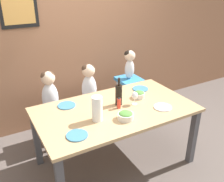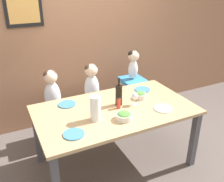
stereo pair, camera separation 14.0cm
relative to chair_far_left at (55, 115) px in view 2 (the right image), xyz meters
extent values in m
plane|color=#564C47|center=(0.52, -0.74, -0.40)|extent=(14.00, 14.00, 0.00)
cube|color=#9E6B4C|center=(0.52, 0.52, 0.95)|extent=(10.00, 0.06, 2.70)
cube|color=black|center=(-0.14, 0.47, 1.34)|extent=(0.45, 0.02, 0.51)
cube|color=gold|center=(-0.14, 0.46, 1.34)|extent=(0.37, 0.00, 0.42)
cube|color=tan|center=(0.52, -0.74, 0.33)|extent=(1.73, 0.99, 0.03)
cube|color=#4C4C51|center=(1.32, -1.18, -0.04)|extent=(0.07, 0.07, 0.71)
cube|color=#4C4C51|center=(-0.29, -0.31, -0.04)|extent=(0.07, 0.07, 0.71)
cube|color=#4C4C51|center=(1.32, -0.31, -0.04)|extent=(0.07, 0.07, 0.71)
cylinder|color=silver|center=(-0.14, -0.14, -0.19)|extent=(0.04, 0.04, 0.43)
cylinder|color=silver|center=(0.14, -0.14, -0.19)|extent=(0.04, 0.04, 0.43)
cylinder|color=silver|center=(-0.14, 0.14, -0.19)|extent=(0.04, 0.04, 0.43)
cylinder|color=silver|center=(0.14, 0.14, -0.19)|extent=(0.04, 0.04, 0.43)
cube|color=white|center=(0.00, 0.00, 0.05)|extent=(0.39, 0.41, 0.05)
cylinder|color=silver|center=(0.39, -0.14, -0.19)|extent=(0.04, 0.04, 0.43)
cylinder|color=silver|center=(0.68, -0.14, -0.19)|extent=(0.04, 0.04, 0.43)
cylinder|color=silver|center=(0.39, 0.14, -0.19)|extent=(0.04, 0.04, 0.43)
cylinder|color=silver|center=(0.68, 0.14, -0.19)|extent=(0.04, 0.04, 0.43)
cube|color=white|center=(0.54, 0.00, 0.05)|extent=(0.39, 0.41, 0.05)
cylinder|color=silver|center=(1.06, -0.12, -0.07)|extent=(0.04, 0.04, 0.66)
cylinder|color=silver|center=(1.30, -0.12, -0.07)|extent=(0.04, 0.04, 0.66)
cylinder|color=silver|center=(1.06, 0.12, -0.07)|extent=(0.04, 0.04, 0.66)
cylinder|color=silver|center=(1.30, 0.12, -0.07)|extent=(0.04, 0.04, 0.66)
cube|color=teal|center=(1.18, 0.00, 0.29)|extent=(0.33, 0.35, 0.05)
ellipsoid|color=silver|center=(0.00, 0.00, 0.28)|extent=(0.21, 0.17, 0.41)
sphere|color=beige|center=(0.00, 0.00, 0.55)|extent=(0.17, 0.17, 0.17)
ellipsoid|color=#473323|center=(0.00, 0.01, 0.57)|extent=(0.17, 0.16, 0.12)
ellipsoid|color=silver|center=(0.54, 0.00, 0.28)|extent=(0.21, 0.17, 0.41)
sphere|color=beige|center=(0.54, 0.00, 0.55)|extent=(0.17, 0.17, 0.17)
ellipsoid|color=#473323|center=(0.54, 0.01, 0.57)|extent=(0.17, 0.16, 0.12)
ellipsoid|color=silver|center=(1.18, 0.00, 0.45)|extent=(0.14, 0.12, 0.28)
sphere|color=beige|center=(1.18, 0.00, 0.65)|extent=(0.15, 0.15, 0.15)
ellipsoid|color=black|center=(1.18, 0.01, 0.68)|extent=(0.15, 0.15, 0.11)
cylinder|color=black|center=(0.59, -0.68, 0.47)|extent=(0.08, 0.08, 0.24)
cylinder|color=black|center=(0.59, -0.68, 0.63)|extent=(0.03, 0.03, 0.09)
cylinder|color=black|center=(0.59, -0.68, 0.66)|extent=(0.03, 0.03, 0.02)
cylinder|color=white|center=(0.23, -0.87, 0.48)|extent=(0.11, 0.11, 0.26)
cylinder|color=white|center=(0.75, -0.77, 0.35)|extent=(0.06, 0.06, 0.00)
cylinder|color=white|center=(0.75, -0.77, 0.38)|extent=(0.01, 0.01, 0.07)
ellipsoid|color=white|center=(0.75, -0.77, 0.46)|extent=(0.07, 0.07, 0.08)
cylinder|color=silver|center=(0.49, -0.99, 0.38)|extent=(0.17, 0.17, 0.06)
ellipsoid|color=#4C8438|center=(0.49, -0.99, 0.41)|extent=(0.14, 0.14, 0.04)
cylinder|color=silver|center=(0.90, -0.65, 0.38)|extent=(0.14, 0.14, 0.06)
ellipsoid|color=#4C8438|center=(0.90, -0.65, 0.41)|extent=(0.12, 0.12, 0.04)
cylinder|color=teal|center=(-0.05, -1.02, 0.35)|extent=(0.20, 0.20, 0.01)
cylinder|color=teal|center=(0.07, -0.43, 0.35)|extent=(0.20, 0.20, 0.01)
cylinder|color=teal|center=(1.05, -0.46, 0.35)|extent=(0.20, 0.20, 0.01)
cylinder|color=silver|center=(0.98, -0.99, 0.35)|extent=(0.20, 0.20, 0.01)
cylinder|color=red|center=(0.55, -0.76, 0.41)|extent=(0.04, 0.04, 0.12)
cone|color=black|center=(0.55, -0.76, 0.47)|extent=(0.03, 0.03, 0.02)
camera|label=1|loc=(-0.70, -2.83, 1.68)|focal=40.00mm
camera|label=2|loc=(-0.57, -2.89, 1.68)|focal=40.00mm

